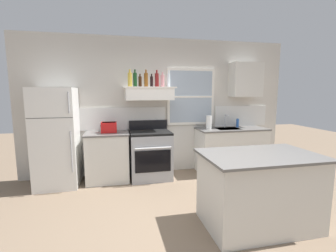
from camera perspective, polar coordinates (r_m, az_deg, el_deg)
ground_plane at (r=3.16m, az=6.05°, el=-23.35°), size 16.00×16.00×0.00m
back_wall at (r=4.87m, az=-1.66°, el=4.65°), size 5.40×0.11×2.70m
refrigerator at (r=4.58m, az=-25.15°, el=-2.54°), size 0.70×0.72×1.73m
counter_left_of_stove at (r=4.61m, az=-14.25°, el=-7.10°), size 0.79×0.63×0.91m
toaster at (r=4.52m, az=-13.94°, el=-0.25°), size 0.30×0.20×0.19m
stove_range at (r=4.61m, az=-4.22°, el=-6.75°), size 0.76×0.69×1.09m
range_hood_shelf at (r=4.55m, az=-4.55°, el=7.80°), size 0.96×0.52×0.24m
bottle_champagne_gold_foil at (r=4.49m, az=-9.10°, el=10.95°), size 0.08×0.08×0.31m
bottle_dark_green_wine at (r=4.51m, az=-7.89°, el=10.96°), size 0.07×0.07×0.31m
bottle_brown_stout at (r=4.58m, az=-6.70°, el=10.55°), size 0.06×0.06×0.24m
bottle_amber_wine at (r=4.51m, az=-5.28°, el=10.99°), size 0.07×0.07×0.31m
bottle_balsamic_dark at (r=4.53m, az=-3.94°, el=10.60°), size 0.06×0.06×0.24m
bottle_red_label_wine at (r=4.63m, az=-2.69°, el=10.98°), size 0.07×0.07×0.32m
bottle_rose_pink at (r=4.55m, az=-1.32°, el=10.78°), size 0.07×0.07×0.27m
bottle_clear_tall at (r=4.60m, az=0.10°, el=10.97°), size 0.06×0.06×0.31m
counter_right_with_sink at (r=5.16m, az=14.82°, el=-5.48°), size 1.43×0.63×0.91m
sink_faucet at (r=5.10m, az=13.58°, el=1.56°), size 0.03×0.17×0.28m
paper_towel_roll at (r=4.85m, az=9.74°, el=0.86°), size 0.11×0.11×0.27m
dish_soap_bottle at (r=5.24m, az=16.29°, el=0.69°), size 0.06×0.06×0.18m
kitchen_island at (r=3.23m, az=20.87°, el=-14.06°), size 1.40×0.90×0.91m
upper_cabinet_right at (r=5.32m, az=18.11°, el=10.45°), size 0.64×0.32×0.70m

